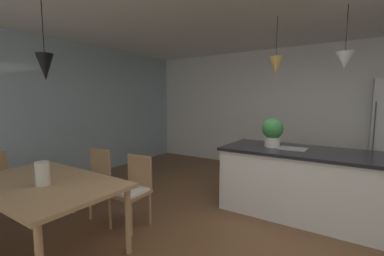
% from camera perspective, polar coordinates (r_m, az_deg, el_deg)
% --- Properties ---
extents(ground_plane, '(10.00, 8.40, 0.04)m').
position_cam_1_polar(ground_plane, '(3.18, 17.28, -24.04)').
color(ground_plane, brown).
extents(wall_back_kitchen, '(10.00, 0.12, 2.70)m').
position_cam_1_polar(wall_back_kitchen, '(5.97, 26.48, 3.51)').
color(wall_back_kitchen, white).
rests_on(wall_back_kitchen, ground_plane).
extents(window_wall_left_glazing, '(0.06, 8.40, 2.70)m').
position_cam_1_polar(window_wall_left_glazing, '(5.47, -27.54, 3.26)').
color(window_wall_left_glazing, '#9EB7C6').
rests_on(window_wall_left_glazing, ground_plane).
extents(dining_table, '(1.73, 1.02, 0.73)m').
position_cam_1_polar(dining_table, '(3.13, -30.31, -11.40)').
color(dining_table, tan).
rests_on(dining_table, ground_plane).
extents(chair_far_left, '(0.44, 0.44, 0.87)m').
position_cam_1_polar(chair_far_left, '(3.94, -21.07, -10.34)').
color(chair_far_left, '#A87F56').
rests_on(chair_far_left, ground_plane).
extents(chair_far_right, '(0.42, 0.42, 0.87)m').
position_cam_1_polar(chair_far_right, '(3.36, -13.06, -12.98)').
color(chair_far_right, '#A87F56').
rests_on(chair_far_right, ground_plane).
extents(kitchen_island, '(2.12, 0.97, 0.91)m').
position_cam_1_polar(kitchen_island, '(3.87, 23.33, -10.92)').
color(kitchen_island, silver).
rests_on(kitchen_island, ground_plane).
extents(pendant_over_table, '(0.17, 0.17, 0.93)m').
position_cam_1_polar(pendant_over_table, '(2.99, -29.91, 11.75)').
color(pendant_over_table, black).
extents(pendant_over_island_main, '(0.18, 0.18, 0.78)m').
position_cam_1_polar(pendant_over_island_main, '(3.83, 18.17, 13.07)').
color(pendant_over_island_main, black).
extents(pendant_over_island_aux, '(0.20, 0.20, 0.75)m').
position_cam_1_polar(pendant_over_island_aux, '(3.69, 30.90, 12.83)').
color(pendant_over_island_aux, black).
extents(potted_plant_on_island, '(0.30, 0.30, 0.41)m').
position_cam_1_polar(potted_plant_on_island, '(3.83, 17.51, -0.69)').
color(potted_plant_on_island, beige).
rests_on(potted_plant_on_island, kitchen_island).
extents(vase_on_dining_table, '(0.13, 0.13, 0.24)m').
position_cam_1_polar(vase_on_dining_table, '(2.96, -30.35, -8.71)').
color(vase_on_dining_table, silver).
rests_on(vase_on_dining_table, dining_table).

